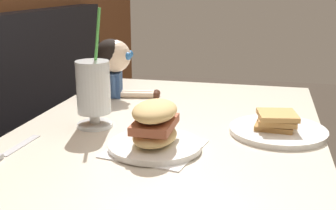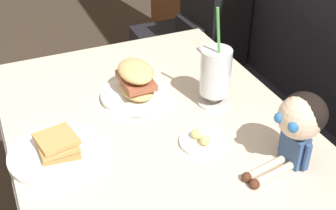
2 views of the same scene
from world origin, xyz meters
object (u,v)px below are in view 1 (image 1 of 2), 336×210
Objects in this scene: butter_saucer at (153,110)px; seated_doll at (115,59)px; toast_plate at (277,128)px; milkshake_glass at (93,90)px; sandwich_plate at (155,130)px.

seated_doll is at bearing 48.42° from butter_saucer.
butter_saucer is (0.10, 0.36, -0.01)m from toast_plate.
seated_doll is at bearing 64.23° from toast_plate.
milkshake_glass reaches higher than butter_saucer.
milkshake_glass is 0.32m from seated_doll.
seated_doll reaches higher than sandwich_plate.
sandwich_plate is 0.52m from seated_doll.
sandwich_plate is 1.02× the size of seated_doll.
sandwich_plate reaches higher than toast_plate.
seated_doll is at bearing 30.37° from sandwich_plate.
milkshake_glass is 1.36× the size of sandwich_plate.
milkshake_glass is 2.63× the size of butter_saucer.
milkshake_glass is at bearing 58.70° from sandwich_plate.
seated_doll reaches higher than toast_plate.
milkshake_glass is at bearing 96.71° from toast_plate.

